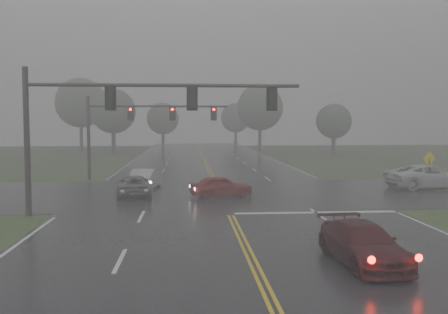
{
  "coord_description": "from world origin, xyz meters",
  "views": [
    {
      "loc": [
        -2.2,
        -10.92,
        4.74
      ],
      "look_at": [
        -0.19,
        16.0,
        2.85
      ],
      "focal_mm": 40.0,
      "sensor_mm": 36.0,
      "label": 1
    }
  ],
  "objects": [
    {
      "name": "main_road",
      "position": [
        0.0,
        20.0,
        0.0
      ],
      "size": [
        18.0,
        160.0,
        0.02
      ],
      "primitive_type": "cube",
      "color": "black",
      "rests_on": "ground"
    },
    {
      "name": "cross_street",
      "position": [
        0.0,
        22.0,
        0.0
      ],
      "size": [
        120.0,
        14.0,
        0.02
      ],
      "primitive_type": "cube",
      "color": "black",
      "rests_on": "ground"
    },
    {
      "name": "stop_bar",
      "position": [
        4.5,
        14.4,
        0.0
      ],
      "size": [
        8.5,
        0.5,
        0.01
      ],
      "primitive_type": "cube",
      "color": "silver",
      "rests_on": "ground"
    },
    {
      "name": "sedan_maroon",
      "position": [
        3.64,
        5.05,
        0.0
      ],
      "size": [
        2.24,
        4.78,
        1.35
      ],
      "primitive_type": "imported",
      "rotation": [
        0.0,
        0.0,
        0.08
      ],
      "color": "#3A0A0E",
      "rests_on": "ground"
    },
    {
      "name": "sedan_red",
      "position": [
        -0.04,
        20.36,
        0.0
      ],
      "size": [
        4.18,
        2.32,
        1.34
      ],
      "primitive_type": "imported",
      "rotation": [
        0.0,
        0.0,
        1.77
      ],
      "color": "maroon",
      "rests_on": "ground"
    },
    {
      "name": "sedan_silver",
      "position": [
        -5.11,
        24.62,
        0.0
      ],
      "size": [
        2.17,
        4.55,
        1.44
      ],
      "primitive_type": "imported",
      "rotation": [
        0.0,
        0.0,
        2.99
      ],
      "color": "#AFB2B7",
      "rests_on": "ground"
    },
    {
      "name": "car_grey",
      "position": [
        -5.63,
        21.43,
        0.0
      ],
      "size": [
        2.65,
        4.84,
        1.29
      ],
      "primitive_type": "imported",
      "rotation": [
        0.0,
        0.0,
        3.26
      ],
      "color": "#515458",
      "rests_on": "ground"
    },
    {
      "name": "pickup_white",
      "position": [
        15.09,
        23.37,
        0.0
      ],
      "size": [
        6.4,
        3.59,
        1.69
      ],
      "primitive_type": "imported",
      "rotation": [
        0.0,
        0.0,
        1.71
      ],
      "color": "silver",
      "rests_on": "ground"
    },
    {
      "name": "signal_gantry_near",
      "position": [
        -5.89,
        14.71,
        5.27
      ],
      "size": [
        13.95,
        0.33,
        7.49
      ],
      "color": "black",
      "rests_on": "ground"
    },
    {
      "name": "signal_gantry_far",
      "position": [
        -6.69,
        30.48,
        4.79
      ],
      "size": [
        11.51,
        0.35,
        6.85
      ],
      "color": "black",
      "rests_on": "ground"
    },
    {
      "name": "sign_diamond_east",
      "position": [
        15.38,
        23.97,
        1.79
      ],
      "size": [
        1.08,
        0.31,
        2.66
      ],
      "rotation": [
        0.0,
        0.0,
        0.25
      ],
      "color": "black",
      "rests_on": "ground"
    },
    {
      "name": "tree_nw_a",
      "position": [
        -12.89,
        62.92,
        6.33
      ],
      "size": [
        6.56,
        6.56,
        9.63
      ],
      "color": "#382A24",
      "rests_on": "ground"
    },
    {
      "name": "tree_ne_a",
      "position": [
        9.33,
        67.31,
        7.03
      ],
      "size": [
        7.27,
        7.27,
        10.67
      ],
      "color": "#382A24",
      "rests_on": "ground"
    },
    {
      "name": "tree_n_mid",
      "position": [
        -6.35,
        76.52,
        5.35
      ],
      "size": [
        5.55,
        5.55,
        8.15
      ],
      "color": "#382A24",
      "rests_on": "ground"
    },
    {
      "name": "tree_e_near",
      "position": [
        18.79,
        59.13,
        4.85
      ],
      "size": [
        5.03,
        5.03,
        7.39
      ],
      "color": "#382A24",
      "rests_on": "ground"
    },
    {
      "name": "tree_nw_b",
      "position": [
        -19.51,
        72.54,
        7.9
      ],
      "size": [
        8.17,
        8.17,
        12.0
      ],
      "color": "#382A24",
      "rests_on": "ground"
    },
    {
      "name": "tree_n_far",
      "position": [
        7.38,
        86.73,
        5.6
      ],
      "size": [
        5.8,
        5.8,
        8.52
      ],
      "color": "#382A24",
      "rests_on": "ground"
    }
  ]
}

